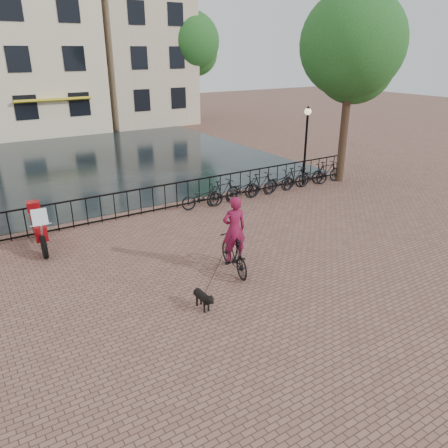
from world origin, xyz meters
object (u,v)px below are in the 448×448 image
lamp_post (306,133)px  motorcycle (38,223)px  dog (203,299)px  cyclist (234,239)px

lamp_post → motorcycle: 11.59m
dog → motorcycle: bearing=112.2°
lamp_post → cyclist: 9.05m
lamp_post → motorcycle: bearing=-176.8°
cyclist → motorcycle: cyclist is taller
cyclist → dog: bearing=46.2°
lamp_post → dog: size_ratio=4.49×
lamp_post → dog: lamp_post is taller
dog → motorcycle: 6.30m
dog → cyclist: bearing=33.5°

